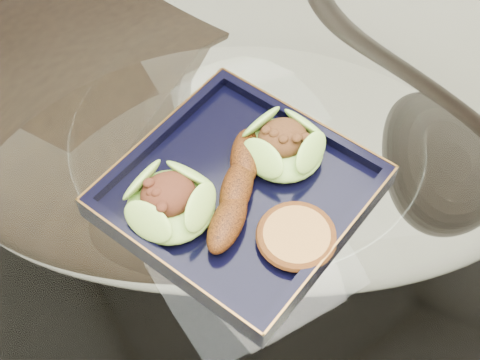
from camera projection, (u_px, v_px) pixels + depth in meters
dining_table at (246, 226)px, 0.98m from camera, size 1.13×1.13×0.77m
dining_chair at (62, 92)px, 1.26m from camera, size 0.50×0.50×0.91m
navy_plate at (240, 195)px, 0.80m from camera, size 0.35×0.35×0.02m
lettuce_wrap_left at (170, 203)px, 0.76m from camera, size 0.11×0.11×0.04m
lettuce_wrap_right at (283, 147)px, 0.81m from camera, size 0.11×0.11×0.04m
roasted_plantain at (237, 189)px, 0.77m from camera, size 0.14×0.15×0.03m
crumb_patty at (296, 237)px, 0.74m from camera, size 0.10×0.10×0.01m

